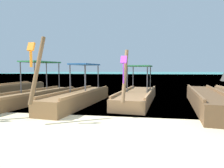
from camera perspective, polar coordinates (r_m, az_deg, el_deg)
The scene contains 7 objects.
ground at distance 5.31m, azimuth -5.50°, elevation -12.59°, with size 120.00×120.00×0.00m, color beige.
sea_water at distance 66.15m, azimuth 7.84°, elevation 2.99°, with size 120.00×120.00×0.00m, color #2DB29E.
longtail_boat_blue_ribbon at distance 12.29m, azimuth -29.76°, elevation -1.89°, with size 1.65×6.49×2.86m.
longtail_boat_green_ribbon at distance 9.51m, azimuth -23.16°, elevation -3.43°, with size 2.28×6.49×2.72m.
longtail_boat_orange_ribbon at distance 8.44m, azimuth -9.80°, elevation -3.88°, with size 1.67×5.71×2.56m.
longtail_boat_violet_ribbon at distance 9.18m, azimuth 7.59°, elevation -3.44°, with size 2.01×5.82×2.22m.
longtail_boat_red_ribbon at distance 8.60m, azimuth 26.29°, elevation -4.22°, with size 1.86×6.50×2.60m.
Camera 1 is at (1.28, -4.92, 1.55)m, focal length 30.59 mm.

